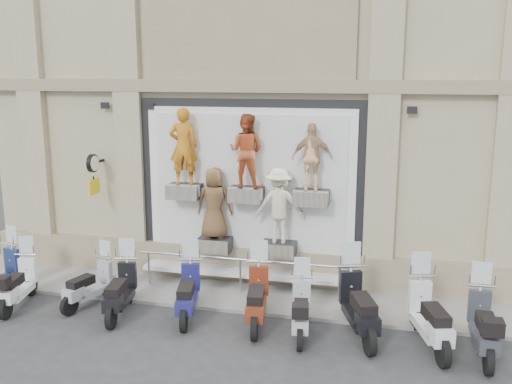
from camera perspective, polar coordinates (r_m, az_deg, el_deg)
ground at (r=11.90m, az=-4.11°, el=-13.87°), size 90.00×90.00×0.00m
sidewalk at (r=13.73m, az=-1.45°, el=-10.02°), size 16.00×2.20×0.08m
building at (r=17.53m, az=2.66°, el=14.64°), size 14.00×8.60×12.00m
shop_vitrine at (r=13.62m, az=-0.64°, el=0.23°), size 5.60×0.84×4.30m
guard_rail at (r=13.49m, az=-1.57°, el=-8.50°), size 5.06×0.10×0.93m
clock_sign_bracket at (r=14.75m, az=-15.96°, el=2.23°), size 0.10×0.80×1.02m
scooter_b at (r=13.86m, az=-22.79°, el=-7.69°), size 0.89×1.89×1.48m
scooter_c at (r=13.42m, az=-16.37°, el=-8.10°), size 0.91×1.77×1.38m
scooter_d at (r=12.72m, az=-13.46°, el=-8.66°), size 0.87×1.96×1.54m
scooter_e at (r=12.35m, az=-6.88°, el=-9.00°), size 0.98×1.99×1.56m
scooter_f at (r=11.93m, az=0.09°, el=-9.51°), size 0.90×2.08×1.63m
scooter_g at (r=11.53m, az=4.53°, el=-10.84°), size 0.75×1.82×1.44m
scooter_h at (r=11.57m, az=10.28°, el=-10.09°), size 1.29×2.24×1.75m
scooter_i at (r=11.47m, az=17.06°, el=-10.81°), size 1.14×2.17×1.69m
scooter_j at (r=11.51m, az=21.88°, el=-11.31°), size 0.60×1.98×1.61m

